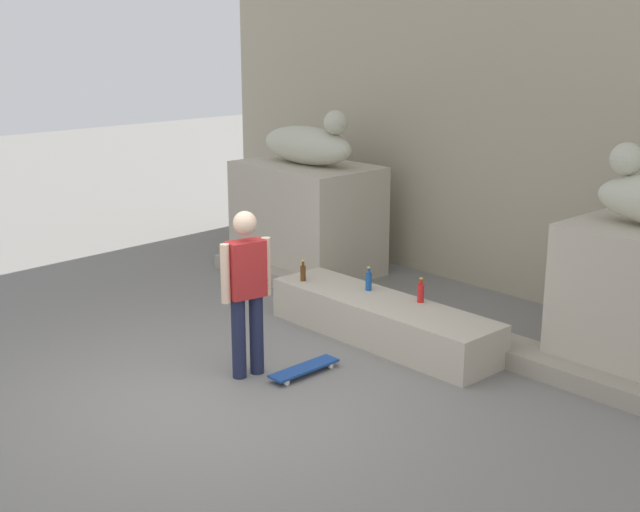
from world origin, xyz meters
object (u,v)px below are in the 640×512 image
bottle_brown (303,273)px  skater (246,287)px  skateboard (304,369)px  bottle_blue (369,281)px  bottle_red (421,292)px  statue_reclining_left (309,144)px

bottle_brown → skater: bearing=-59.5°
skateboard → bottle_blue: (-0.50, 1.42, 0.51)m
skater → bottle_brown: 1.81m
skateboard → bottle_brown: bearing=47.4°
bottle_red → bottle_blue: size_ratio=1.01×
statue_reclining_left → bottle_brown: 2.35m
bottle_blue → bottle_brown: 0.83m
statue_reclining_left → skateboard: 4.08m
statue_reclining_left → bottle_brown: statue_reclining_left is taller
skater → bottle_red: size_ratio=6.04×
skateboard → bottle_red: bearing=-8.3°
skateboard → bottle_red: size_ratio=2.91×
statue_reclining_left → skateboard: bearing=-44.4°
bottle_red → skater: bearing=-106.0°
statue_reclining_left → bottle_brown: (1.45, -1.39, -1.23)m
skateboard → skater: bearing=136.4°
skater → bottle_brown: bearing=39.1°
bottle_red → bottle_blue: bottle_red is taller
statue_reclining_left → skateboard: (2.72, -2.50, -1.73)m
statue_reclining_left → bottle_red: 3.29m
statue_reclining_left → bottle_red: size_ratio=5.84×
bottle_red → bottle_blue: (-0.68, -0.11, -0.00)m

